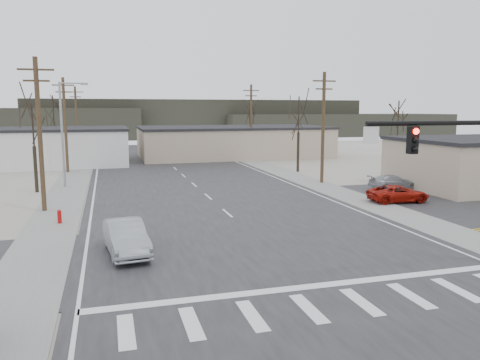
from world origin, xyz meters
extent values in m
plane|color=beige|center=(0.00, 0.00, 0.00)|extent=(140.00, 140.00, 0.00)
cube|color=black|center=(0.00, 15.00, 0.02)|extent=(18.00, 110.00, 0.05)
cube|color=black|center=(0.00, 0.00, 0.02)|extent=(90.00, 10.00, 0.04)
cube|color=gray|center=(-10.60, 20.00, 0.03)|extent=(3.00, 90.00, 0.06)
cube|color=gray|center=(10.60, 20.00, 0.03)|extent=(3.00, 90.00, 0.06)
cylinder|color=black|center=(5.60, -6.20, 6.20)|extent=(8.40, 0.18, 0.18)
cube|color=black|center=(3.30, -6.20, 5.60)|extent=(0.32, 0.30, 1.00)
sphere|color=#FF0C05|center=(3.30, -6.37, 5.92)|extent=(0.22, 0.22, 0.22)
cube|color=silver|center=(1.60, -6.20, 5.80)|extent=(0.60, 0.04, 0.60)
cylinder|color=#A50C0C|center=(-10.20, 8.00, 0.35)|extent=(0.24, 0.24, 0.70)
sphere|color=#A50C0C|center=(-10.20, 8.00, 0.75)|extent=(0.24, 0.24, 0.24)
cube|color=silver|center=(-16.00, 40.00, 2.10)|extent=(22.00, 12.00, 4.20)
cube|color=black|center=(-16.00, 40.00, 4.35)|extent=(22.30, 12.30, 0.30)
cube|color=tan|center=(10.00, 44.00, 2.00)|extent=(26.00, 14.00, 4.00)
cube|color=black|center=(10.00, 44.00, 4.15)|extent=(26.30, 14.30, 0.30)
cylinder|color=#4E3624|center=(-11.50, 12.00, 5.00)|extent=(0.30, 0.30, 10.00)
cube|color=#4E3624|center=(-11.50, 12.00, 9.20)|extent=(2.20, 0.12, 0.12)
cube|color=#4E3624|center=(-11.50, 12.00, 8.50)|extent=(1.60, 0.12, 0.12)
cylinder|color=#4E3624|center=(-11.50, 32.00, 5.00)|extent=(0.30, 0.30, 10.00)
cube|color=#4E3624|center=(-11.50, 32.00, 9.20)|extent=(2.20, 0.12, 0.12)
cube|color=#4E3624|center=(-11.50, 32.00, 8.50)|extent=(1.60, 0.12, 0.12)
cylinder|color=#4E3624|center=(-11.50, 52.00, 5.00)|extent=(0.30, 0.30, 10.00)
cube|color=#4E3624|center=(-11.50, 52.00, 9.20)|extent=(2.20, 0.12, 0.12)
cube|color=#4E3624|center=(-11.50, 52.00, 8.50)|extent=(1.60, 0.12, 0.12)
cylinder|color=#4E3624|center=(11.50, 18.00, 5.00)|extent=(0.30, 0.30, 10.00)
cube|color=#4E3624|center=(11.50, 18.00, 9.20)|extent=(2.20, 0.12, 0.12)
cube|color=#4E3624|center=(11.50, 18.00, 8.50)|extent=(1.60, 0.12, 0.12)
cylinder|color=#4E3624|center=(11.50, 40.00, 5.00)|extent=(0.30, 0.30, 10.00)
cube|color=#4E3624|center=(11.50, 40.00, 9.20)|extent=(2.20, 0.12, 0.12)
cube|color=#4E3624|center=(11.50, 40.00, 8.50)|extent=(1.60, 0.12, 0.12)
cylinder|color=gray|center=(-11.00, 22.00, 4.50)|extent=(0.20, 0.20, 9.00)
cylinder|color=gray|center=(-10.00, 22.00, 8.90)|extent=(2.00, 0.12, 0.12)
cube|color=gray|center=(-9.00, 22.00, 8.85)|extent=(0.60, 0.25, 0.18)
cylinder|color=#2A241A|center=(-13.00, 20.00, 1.88)|extent=(0.28, 0.28, 3.75)
cylinder|color=#2A241A|center=(-13.00, 20.00, 5.25)|extent=(0.14, 0.14, 3.75)
cylinder|color=#2A241A|center=(12.50, 26.00, 2.12)|extent=(0.28, 0.28, 4.25)
cylinder|color=#2A241A|center=(12.50, 26.00, 5.95)|extent=(0.14, 0.14, 4.25)
cylinder|color=#2A241A|center=(-14.00, 46.00, 2.25)|extent=(0.28, 0.28, 4.50)
cylinder|color=#2A241A|center=(-14.00, 46.00, 6.30)|extent=(0.14, 0.14, 4.50)
cylinder|color=#2A241A|center=(15.00, 52.00, 2.00)|extent=(0.28, 0.28, 4.00)
cylinder|color=#2A241A|center=(15.00, 52.00, 5.60)|extent=(0.14, 0.14, 4.00)
cylinder|color=#2A241A|center=(22.00, 22.00, 2.00)|extent=(0.28, 0.28, 4.00)
cylinder|color=#2A241A|center=(22.00, 22.00, 5.60)|extent=(0.14, 0.14, 4.00)
cube|color=#333026|center=(15.00, 96.00, 4.50)|extent=(80.00, 18.00, 9.00)
cube|color=#333026|center=(50.00, 90.00, 2.75)|extent=(60.00, 18.00, 5.50)
imported|color=gray|center=(-6.66, 0.99, 0.81)|extent=(2.17, 4.82, 1.54)
imported|color=black|center=(2.07, 50.58, 0.72)|extent=(1.91, 4.63, 1.34)
imported|color=black|center=(-1.12, 57.91, 0.69)|extent=(2.20, 4.02, 1.30)
imported|color=#971108|center=(12.86, 8.22, 0.65)|extent=(4.53, 2.32, 1.22)
imported|color=black|center=(21.26, 11.13, 0.72)|extent=(4.38, 2.65, 1.36)
imported|color=#95989E|center=(15.66, 13.00, 0.64)|extent=(4.28, 2.04, 1.20)
camera|label=1|loc=(-7.32, -20.74, 6.69)|focal=35.00mm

